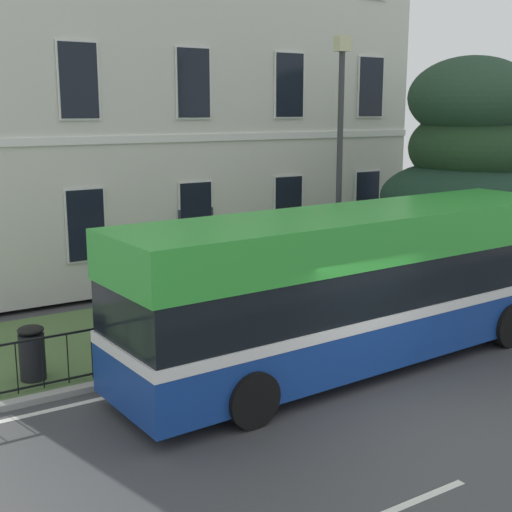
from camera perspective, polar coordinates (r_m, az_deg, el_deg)
The scene contains 7 objects.
ground_plane at distance 12.91m, azimuth 10.27°, elevation -11.56°, with size 60.00×56.00×0.18m.
georgian_townhouse at distance 24.37m, azimuth -11.01°, elevation 16.93°, with size 16.46×10.25×14.27m.
iron_verge_railing at distance 15.81m, azimuth 4.29°, elevation -4.50°, with size 17.52×0.04×0.97m.
evergreen_tree at distance 21.05m, azimuth 16.59°, elevation 4.86°, with size 5.74×5.74×6.48m.
single_decker_bus at distance 14.06m, azimuth 8.47°, elevation -2.34°, with size 10.49×2.91×3.14m.
street_lamp_post at distance 17.02m, azimuth 6.86°, elevation 7.96°, with size 0.36×0.24×6.64m.
litter_bin at distance 13.74m, azimuth -17.88°, elevation -7.52°, with size 0.49×0.49×1.05m.
Camera 1 is at (-8.20, -7.67, 5.10)m, focal length 48.83 mm.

